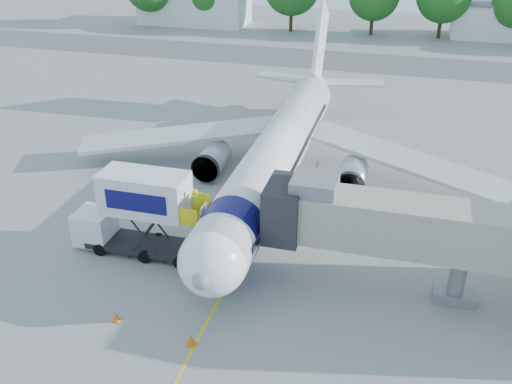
# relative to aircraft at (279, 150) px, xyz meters

# --- Properties ---
(ground) EXTENTS (160.00, 160.00, 0.00)m
(ground) POSITION_rel_aircraft_xyz_m (0.00, -4.12, -2.95)
(ground) COLOR gray
(ground) RESTS_ON ground
(guidance_line) EXTENTS (0.15, 70.00, 0.01)m
(guidance_line) POSITION_rel_aircraft_xyz_m (0.00, -4.12, -2.94)
(guidance_line) COLOR yellow
(guidance_line) RESTS_ON ground
(taxiway_strip) EXTENTS (120.00, 10.00, 0.01)m
(taxiway_strip) POSITION_rel_aircraft_xyz_m (0.00, 37.88, -2.94)
(taxiway_strip) COLOR #59595B
(taxiway_strip) RESTS_ON ground
(aircraft) EXTENTS (34.17, 37.73, 11.35)m
(aircraft) POSITION_rel_aircraft_xyz_m (0.00, 0.00, 0.00)
(aircraft) COLOR white
(aircraft) RESTS_ON ground
(jet_bridge) EXTENTS (13.90, 3.20, 6.60)m
(jet_bridge) POSITION_rel_aircraft_xyz_m (7.99, -11.12, 1.39)
(jet_bridge) COLOR #ABA592
(jet_bridge) RESTS_ON ground
(catering_hiloader) EXTENTS (8.50, 2.44, 5.50)m
(catering_hiloader) POSITION_rel_aircraft_xyz_m (-6.26, -11.12, -0.19)
(catering_hiloader) COLOR black
(catering_hiloader) RESTS_ON ground
(safety_cone_a) EXTENTS (0.46, 0.46, 0.74)m
(safety_cone_a) POSITION_rel_aircraft_xyz_m (-0.18, -18.14, -2.59)
(safety_cone_a) COLOR #E35F0B
(safety_cone_a) RESTS_ON ground
(safety_cone_b) EXTENTS (0.41, 0.41, 0.65)m
(safety_cone_b) POSITION_rel_aircraft_xyz_m (-4.60, -17.52, -2.64)
(safety_cone_b) COLOR #E35F0B
(safety_cone_b) RESTS_ON ground
(outbuilding_left) EXTENTS (18.40, 8.40, 5.30)m
(outbuilding_left) POSITION_rel_aircraft_xyz_m (-28.00, 55.88, -0.29)
(outbuilding_left) COLOR silver
(outbuilding_left) RESTS_ON ground
(outbuilding_right) EXTENTS (16.40, 7.40, 5.30)m
(outbuilding_right) POSITION_rel_aircraft_xyz_m (22.00, 57.88, -0.29)
(outbuilding_right) COLOR silver
(outbuilding_right) RESTS_ON ground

